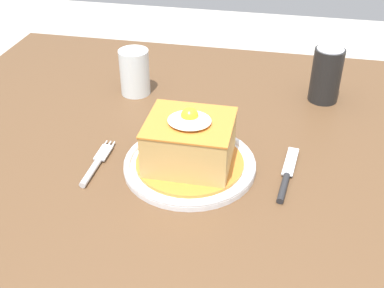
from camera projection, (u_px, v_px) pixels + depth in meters
name	position (u px, v px, depth m)	size (l,w,h in m)	color
dining_table	(219.00, 194.00, 0.97)	(1.31, 1.03, 0.73)	brown
main_plate	(190.00, 164.00, 0.88)	(0.24, 0.24, 0.02)	white
sandwich_meal	(190.00, 143.00, 0.85)	(0.20, 0.20, 0.12)	orange
fork	(95.00, 166.00, 0.88)	(0.02, 0.14, 0.01)	silver
knife	(286.00, 180.00, 0.85)	(0.03, 0.17, 0.01)	#262628
soda_can	(326.00, 75.00, 1.07)	(0.07, 0.07, 0.12)	black
drinking_glass	(135.00, 75.00, 1.10)	(0.07, 0.07, 0.10)	silver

